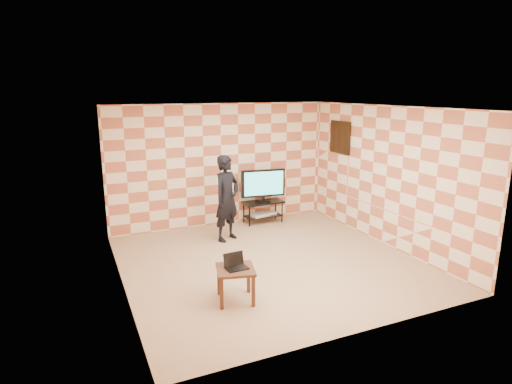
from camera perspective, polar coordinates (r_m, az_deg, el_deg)
floor at (r=7.70m, az=1.84°, el=-9.31°), size 5.00×5.00×0.00m
wall_back at (r=9.55m, az=-4.65°, el=3.61°), size 5.00×0.02×2.70m
wall_front at (r=5.24m, az=13.98°, el=-5.13°), size 5.00×0.02×2.70m
wall_left at (r=6.62m, az=-17.96°, el=-1.49°), size 0.02×5.00×2.70m
wall_right at (r=8.65m, az=17.00°, el=2.01°), size 0.02×5.00×2.70m
ceiling at (r=7.11m, az=2.01°, el=11.19°), size 5.00×5.00×0.02m
wall_art at (r=9.75m, az=11.14°, el=7.16°), size 0.04×0.72×0.72m
tv_stand at (r=9.78m, az=0.94°, el=-2.03°), size 0.93×0.42×0.50m
tv at (r=9.65m, az=0.96°, el=1.08°), size 1.02×0.23×0.74m
dvd_player at (r=9.76m, az=0.45°, el=-3.05°), size 0.43×0.34×0.06m
game_console at (r=9.93m, az=2.01°, el=-2.80°), size 0.24×0.19×0.05m
side_table at (r=6.25m, az=-2.75°, el=-10.86°), size 0.65×0.65×0.50m
laptop at (r=6.22m, az=-2.77°, el=-9.61°), size 0.32×0.26×0.21m
person at (r=8.57m, az=-3.90°, el=-0.84°), size 0.76×0.67×1.74m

